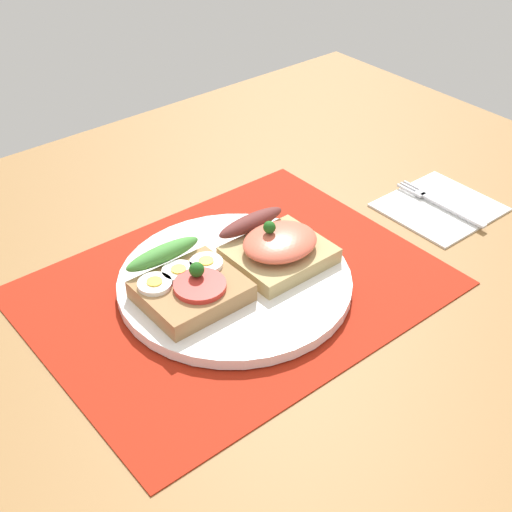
# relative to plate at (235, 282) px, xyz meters

# --- Properties ---
(ground_plane) EXTENTS (1.20, 0.90, 0.03)m
(ground_plane) POSITION_rel_plate_xyz_m (0.00, 0.00, -0.03)
(ground_plane) COLOR olive
(placemat) EXTENTS (0.43, 0.33, 0.00)m
(placemat) POSITION_rel_plate_xyz_m (0.00, 0.00, -0.01)
(placemat) COLOR #9B1D0D
(placemat) RESTS_ON ground_plane
(plate) EXTENTS (0.26, 0.26, 0.01)m
(plate) POSITION_rel_plate_xyz_m (0.00, 0.00, 0.00)
(plate) COLOR white
(plate) RESTS_ON placemat
(sandwich_egg_tomato) EXTENTS (0.10, 0.11, 0.04)m
(sandwich_egg_tomato) POSITION_rel_plate_xyz_m (-0.06, 0.01, 0.02)
(sandwich_egg_tomato) COLOR #A0764A
(sandwich_egg_tomato) RESTS_ON plate
(sandwich_salmon) EXTENTS (0.11, 0.11, 0.05)m
(sandwich_salmon) POSITION_rel_plate_xyz_m (0.06, -0.00, 0.02)
(sandwich_salmon) COLOR tan
(sandwich_salmon) RESTS_ON plate
(napkin) EXTENTS (0.13, 0.13, 0.01)m
(napkin) POSITION_rel_plate_xyz_m (0.30, -0.04, -0.01)
(napkin) COLOR white
(napkin) RESTS_ON ground_plane
(fork) EXTENTS (0.02, 0.14, 0.00)m
(fork) POSITION_rel_plate_xyz_m (0.30, -0.03, -0.00)
(fork) COLOR #B7B7BC
(fork) RESTS_ON napkin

